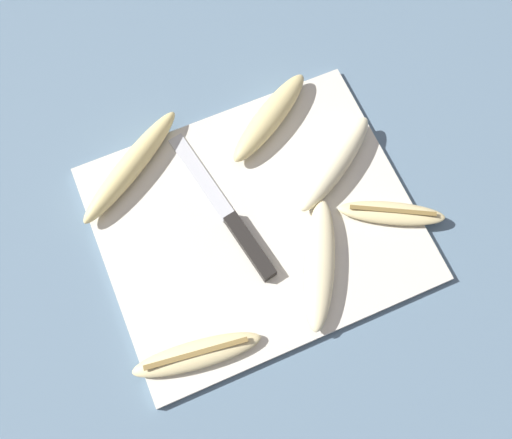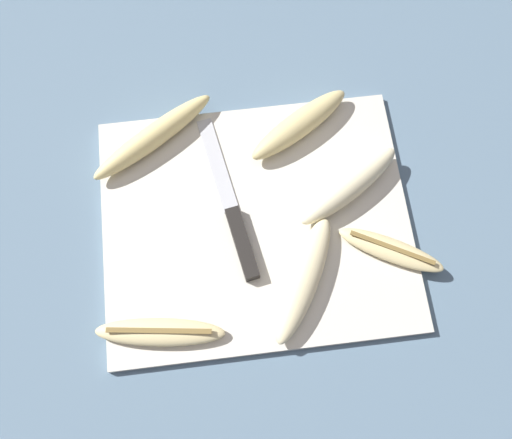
{
  "view_description": "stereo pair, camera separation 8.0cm",
  "coord_description": "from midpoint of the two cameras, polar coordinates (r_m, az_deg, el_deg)",
  "views": [
    {
      "loc": [
        -0.11,
        -0.26,
        0.81
      ],
      "look_at": [
        0.0,
        0.0,
        0.02
      ],
      "focal_mm": 42.0,
      "sensor_mm": 36.0,
      "label": 1
    },
    {
      "loc": [
        -0.03,
        -0.28,
        0.81
      ],
      "look_at": [
        0.0,
        0.0,
        0.02
      ],
      "focal_mm": 42.0,
      "sensor_mm": 36.0,
      "label": 2
    }
  ],
  "objects": [
    {
      "name": "ground_plane",
      "position": [
        0.86,
        2.65,
        -0.85
      ],
      "size": [
        4.0,
        4.0,
        0.0
      ],
      "primitive_type": "plane",
      "color": "slate"
    },
    {
      "name": "cutting_board",
      "position": [
        0.85,
        2.67,
        -0.72
      ],
      "size": [
        0.43,
        0.36,
        0.01
      ],
      "color": "beige",
      "rests_on": "ground_plane"
    },
    {
      "name": "knife",
      "position": [
        0.83,
        0.86,
        -0.99
      ],
      "size": [
        0.07,
        0.26,
        0.02
      ],
      "rotation": [
        0.0,
        0.0,
        0.17
      ],
      "color": "black",
      "rests_on": "cutting_board"
    },
    {
      "name": "banana_cream_curved",
      "position": [
        0.81,
        7.36,
        -6.05
      ],
      "size": [
        0.12,
        0.18,
        0.03
      ],
      "rotation": [
        0.0,
        0.0,
        5.79
      ],
      "color": "beige",
      "rests_on": "cutting_board"
    },
    {
      "name": "banana_bright_far",
      "position": [
        0.86,
        11.47,
        2.84
      ],
      "size": [
        0.17,
        0.13,
        0.04
      ],
      "rotation": [
        0.0,
        0.0,
        5.28
      ],
      "color": "beige",
      "rests_on": "cutting_board"
    },
    {
      "name": "banana_ripe_center",
      "position": [
        0.8,
        -6.29,
        -11.02
      ],
      "size": [
        0.17,
        0.06,
        0.02
      ],
      "rotation": [
        0.0,
        0.0,
        4.58
      ],
      "color": "beige",
      "rests_on": "cutting_board"
    },
    {
      "name": "banana_spotted_left",
      "position": [
        0.89,
        6.71,
        8.67
      ],
      "size": [
        0.17,
        0.12,
        0.04
      ],
      "rotation": [
        0.0,
        0.0,
        5.27
      ],
      "color": "#DBC684",
      "rests_on": "cutting_board"
    },
    {
      "name": "banana_mellow_near",
      "position": [
        0.85,
        15.36,
        -3.18
      ],
      "size": [
        0.15,
        0.1,
        0.02
      ],
      "rotation": [
        0.0,
        0.0,
        1.07
      ],
      "color": "beige",
      "rests_on": "cutting_board"
    },
    {
      "name": "banana_golden_short",
      "position": [
        0.88,
        -7.24,
        7.52
      ],
      "size": [
        0.19,
        0.14,
        0.04
      ],
      "rotation": [
        0.0,
        0.0,
        5.29
      ],
      "color": "#EDD689",
      "rests_on": "cutting_board"
    }
  ]
}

